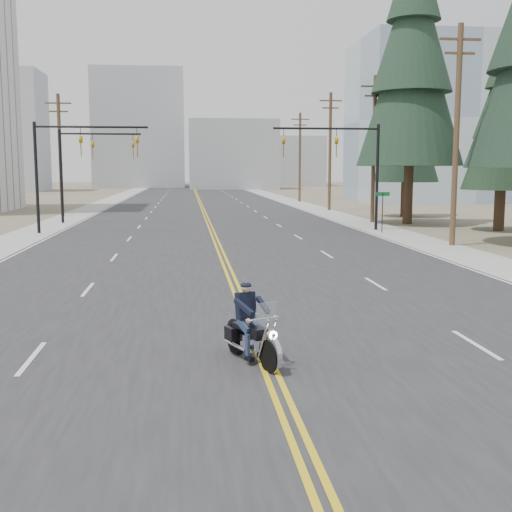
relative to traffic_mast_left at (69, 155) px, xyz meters
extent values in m
plane|color=#776D56|center=(8.98, -32.00, -4.94)|extent=(400.00, 400.00, 0.00)
cube|color=#303033|center=(8.98, 38.00, -4.93)|extent=(20.00, 200.00, 0.01)
cube|color=#A5A5A0|center=(-2.52, 38.00, -4.93)|extent=(3.00, 200.00, 0.01)
cube|color=#A5A5A0|center=(20.48, 38.00, -4.93)|extent=(3.00, 200.00, 0.01)
cylinder|color=black|center=(-2.02, 0.00, -1.44)|extent=(0.20, 0.20, 7.00)
cylinder|color=black|center=(1.48, 0.00, 1.76)|extent=(7.00, 0.14, 0.14)
imported|color=#BF8C0C|center=(0.78, 0.00, 1.11)|extent=(0.21, 0.26, 1.30)
imported|color=#BF8C0C|center=(4.28, 0.00, 1.11)|extent=(0.21, 0.26, 1.30)
cylinder|color=black|center=(19.98, 0.00, -1.44)|extent=(0.20, 0.20, 7.00)
cylinder|color=black|center=(16.48, 0.00, 1.76)|extent=(7.00, 0.14, 0.14)
imported|color=#BF8C0C|center=(17.18, 0.00, 1.11)|extent=(0.21, 0.26, 1.30)
imported|color=#BF8C0C|center=(13.68, 0.00, 1.11)|extent=(0.21, 0.26, 1.30)
cylinder|color=black|center=(-2.02, 8.00, -1.44)|extent=(0.20, 0.20, 7.00)
cylinder|color=black|center=(0.98, 8.00, 1.76)|extent=(6.00, 0.14, 0.14)
imported|color=#BF8C0C|center=(0.38, 8.00, 1.11)|extent=(0.21, 0.26, 1.30)
imported|color=#BF8C0C|center=(3.38, 8.00, 1.11)|extent=(0.21, 0.26, 1.30)
cylinder|color=black|center=(19.78, -2.00, -3.64)|extent=(0.06, 0.06, 2.60)
cube|color=#0C5926|center=(19.78, -2.00, -2.44)|extent=(0.90, 0.03, 0.25)
cylinder|color=brown|center=(21.48, -9.00, 0.81)|extent=(0.30, 0.30, 11.50)
cube|color=brown|center=(21.48, -9.00, 5.76)|extent=(2.20, 0.12, 0.12)
cube|color=brown|center=(21.48, -9.00, 5.06)|extent=(1.60, 0.12, 0.12)
cylinder|color=brown|center=(21.48, 6.00, 0.56)|extent=(0.30, 0.30, 11.00)
cube|color=brown|center=(21.48, 6.00, 5.26)|extent=(2.20, 0.12, 0.12)
cube|color=brown|center=(21.48, 6.00, 4.56)|extent=(1.60, 0.12, 0.12)
cylinder|color=brown|center=(21.48, 21.00, 0.81)|extent=(0.30, 0.30, 11.50)
cube|color=brown|center=(21.48, 21.00, 5.76)|extent=(2.20, 0.12, 0.12)
cube|color=brown|center=(21.48, 21.00, 5.06)|extent=(1.60, 0.12, 0.12)
cylinder|color=brown|center=(21.48, 38.00, 0.56)|extent=(0.30, 0.30, 11.00)
cube|color=brown|center=(21.48, 38.00, 5.26)|extent=(2.20, 0.12, 0.12)
cube|color=brown|center=(21.48, 38.00, 4.56)|extent=(1.60, 0.12, 0.12)
cylinder|color=brown|center=(-3.52, 16.00, 0.31)|extent=(0.30, 0.30, 10.50)
cube|color=brown|center=(-3.52, 16.00, 4.76)|extent=(2.20, 0.12, 0.12)
cube|color=brown|center=(-3.52, 16.00, 4.06)|extent=(1.60, 0.12, 0.12)
cube|color=#9EB5CC|center=(40.98, 38.00, 5.06)|extent=(24.00, 16.00, 20.00)
cube|color=#B7BCC6|center=(-26.02, 83.00, 6.06)|extent=(14.00, 12.00, 22.00)
cube|color=#ADB2B7|center=(16.98, 93.00, 2.06)|extent=(18.00, 14.00, 14.00)
cube|color=#B7BCC6|center=(48.98, 78.00, 4.06)|extent=(16.00, 12.00, 18.00)
cube|color=#ADB2B7|center=(-3.02, 108.00, 8.06)|extent=(20.00, 15.00, 26.00)
cube|color=#B7BCC6|center=(33.98, 118.00, 1.06)|extent=(14.00, 14.00, 12.00)
cylinder|color=#382619|center=(28.04, -1.16, -3.57)|extent=(0.60, 0.60, 2.73)
cone|color=black|center=(28.04, -1.16, 1.90)|extent=(5.13, 5.13, 8.20)
cone|color=black|center=(28.04, -1.16, 4.22)|extent=(3.84, 3.84, 6.15)
cone|color=black|center=(28.04, -1.16, 6.55)|extent=(2.56, 2.56, 4.37)
cylinder|color=#382619|center=(23.77, 4.62, -2.78)|extent=(0.75, 0.75, 4.31)
cone|color=#172F1F|center=(23.77, 4.62, 5.85)|extent=(7.76, 7.76, 12.94)
cone|color=#172F1F|center=(23.77, 4.62, 9.51)|extent=(5.82, 5.82, 9.71)
cylinder|color=#382619|center=(26.09, 11.97, -3.44)|extent=(0.70, 0.70, 2.99)
cone|color=black|center=(26.09, 11.97, 2.54)|extent=(5.58, 5.58, 8.97)
cone|color=black|center=(26.09, 11.97, 5.08)|extent=(4.19, 4.19, 6.73)
cone|color=black|center=(26.09, 11.97, 7.62)|extent=(2.79, 2.79, 4.79)
camera|label=1|loc=(7.35, -41.82, -0.87)|focal=45.00mm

